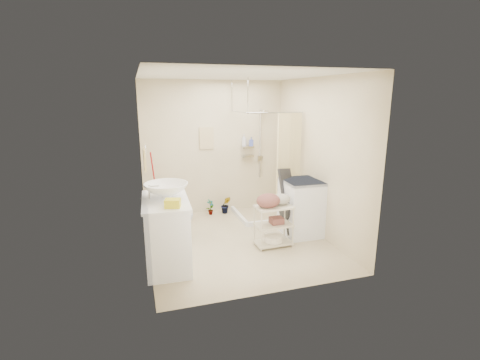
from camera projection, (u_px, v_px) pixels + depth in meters
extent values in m
plane|color=beige|center=(237.00, 241.00, 5.67)|extent=(3.20, 3.20, 0.00)
cube|color=silver|center=(237.00, 75.00, 5.05)|extent=(2.80, 3.20, 0.04)
cube|color=beige|center=(214.00, 148.00, 6.85)|extent=(2.80, 0.04, 2.60)
cube|color=beige|center=(278.00, 188.00, 3.87)|extent=(2.80, 0.04, 2.60)
cube|color=beige|center=(144.00, 168.00, 4.96)|extent=(0.04, 3.20, 2.60)
cube|color=beige|center=(318.00, 158.00, 5.76)|extent=(0.04, 3.20, 2.60)
cube|color=white|center=(167.00, 233.00, 4.76)|extent=(0.65, 1.11, 0.95)
imported|color=white|center=(166.00, 190.00, 4.71)|extent=(0.64, 0.64, 0.21)
cube|color=yellow|center=(173.00, 203.00, 4.31)|extent=(0.22, 0.19, 0.11)
cube|color=yellow|center=(179.00, 272.00, 4.53)|extent=(0.26, 0.21, 0.12)
imported|color=white|center=(169.00, 216.00, 5.66)|extent=(0.80, 0.49, 0.80)
imported|color=brown|center=(210.00, 207.00, 6.87)|extent=(0.20, 0.19, 0.31)
imported|color=brown|center=(226.00, 205.00, 6.96)|extent=(0.21, 0.18, 0.35)
cube|color=beige|center=(207.00, 138.00, 6.74)|extent=(0.28, 0.03, 0.42)
imported|color=silver|center=(244.00, 140.00, 6.90)|extent=(0.10, 0.10, 0.24)
imported|color=#3F4DA2|center=(251.00, 142.00, 6.94)|extent=(0.11, 0.11, 0.18)
cube|color=silver|center=(302.00, 207.00, 5.86)|extent=(0.65, 0.67, 0.94)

